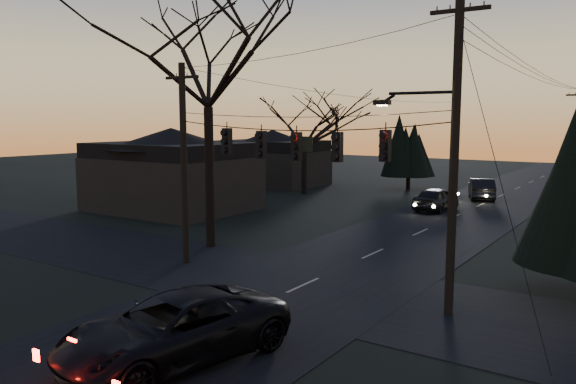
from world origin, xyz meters
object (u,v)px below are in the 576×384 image
Objects in this scene: bare_tree_left at (207,49)px; utility_pole_far_r at (573,204)px; suv_near at (174,329)px; utility_pole_far_l at (452,184)px; sedan_oncoming_b at (481,189)px; utility_pole_left at (186,263)px; utility_pole_right at (448,314)px; sedan_oncoming_a at (436,199)px.

utility_pole_far_r is at bearing 62.87° from bare_tree_left.
suv_near is (-4.70, -35.38, 0.85)m from utility_pole_far_r.
utility_pole_far_l is 10.40m from sedan_oncoming_b.
utility_pole_left is at bearing -66.83° from bare_tree_left.
sedan_oncoming_b is at bearing 74.86° from bare_tree_left.
utility_pole_right is at bearing -72.28° from utility_pole_far_l.
sedan_oncoming_b is (-6.30, -0.97, 0.81)m from utility_pole_far_r.
suv_near is 1.32× the size of sedan_oncoming_a.
sedan_oncoming_b is (5.20, -8.97, 0.81)m from utility_pole_far_l.
utility_pole_far_l is 16.78m from sedan_oncoming_a.
sedan_oncoming_b is at bearing 103.12° from utility_pole_right.
utility_pole_left and utility_pole_far_r have the same top height.
utility_pole_left reaches higher than sedan_oncoming_b.
sedan_oncoming_a is (-2.66, 27.13, -0.06)m from suv_near.
sedan_oncoming_b is at bearing -95.45° from sedan_oncoming_a.
sedan_oncoming_a is at bearing 72.01° from bare_tree_left.
utility_pole_far_r reaches higher than sedan_oncoming_a.
utility_pole_far_r is 35.70m from suv_near.
utility_pole_right is at bearing 70.54° from suv_near.
bare_tree_left is at bearing -117.13° from utility_pole_far_r.
sedan_oncoming_b is (1.06, 7.27, 0.02)m from sedan_oncoming_a.
sedan_oncoming_b is (-1.60, 34.41, -0.04)m from suv_near.
utility_pole_right is at bearing -13.30° from bare_tree_left.
bare_tree_left reaches higher than sedan_oncoming_b.
suv_near reaches higher than sedan_oncoming_a.
suv_near is 1.25× the size of sedan_oncoming_b.
utility_pole_far_l is 43.92m from suv_near.
suv_near is at bearing -81.09° from utility_pole_far_l.
utility_pole_right is at bearing 0.00° from utility_pole_left.
utility_pole_far_r is at bearing -34.82° from utility_pole_far_l.
utility_pole_far_r is at bearing 67.67° from utility_pole_left.
utility_pole_far_l is at bearing 107.72° from utility_pole_right.
utility_pole_far_l reaches higher than sedan_oncoming_a.
sedan_oncoming_a is (5.43, 16.73, -8.65)m from bare_tree_left.
suv_near reaches higher than sedan_oncoming_b.
utility_pole_left is at bearing 180.00° from utility_pole_right.
bare_tree_left is 2.76× the size of sedan_oncoming_b.
utility_pole_left is 1.83× the size of sedan_oncoming_a.
bare_tree_left reaches higher than utility_pole_left.
bare_tree_left is at bearing 74.85° from sedan_oncoming_a.
sedan_oncoming_b is at bearing 79.11° from utility_pole_left.
utility_pole_far_l is 1.73× the size of sedan_oncoming_a.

